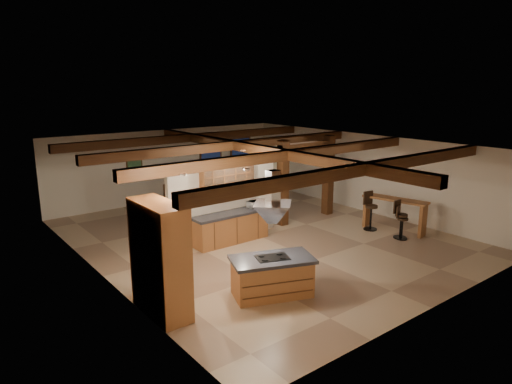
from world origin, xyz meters
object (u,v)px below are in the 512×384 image
sofa (235,184)px  bar_counter (395,209)px  kitchen_island (272,276)px  dining_table (194,211)px

sofa → bar_counter: size_ratio=1.03×
kitchen_island → bar_counter: (6.13, 1.13, 0.28)m
sofa → dining_table: bearing=36.2°
kitchen_island → sofa: (5.31, 8.90, -0.14)m
kitchen_island → sofa: kitchen_island is taller
kitchen_island → sofa: size_ratio=0.94×
sofa → bar_counter: bar_counter is taller
kitchen_island → bar_counter: size_ratio=0.97×
sofa → kitchen_island: bearing=59.8°
kitchen_island → bar_counter: 6.24m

